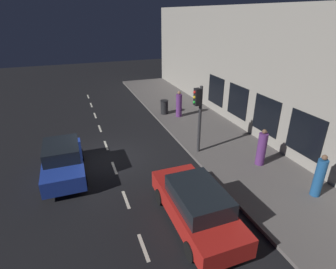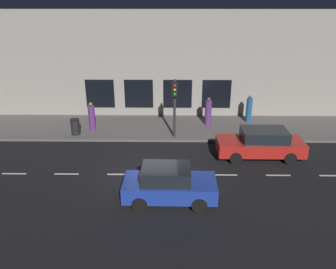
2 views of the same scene
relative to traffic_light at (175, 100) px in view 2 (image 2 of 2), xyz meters
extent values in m
plane|color=black|center=(-4.39, 1.13, -2.52)|extent=(60.00, 60.00, 0.00)
cube|color=#5B5654|center=(1.86, 1.13, -2.44)|extent=(4.50, 32.00, 0.15)
cube|color=gray|center=(4.41, 1.13, 1.16)|extent=(0.60, 32.00, 7.36)
cube|color=black|center=(4.08, -2.98, -0.76)|extent=(0.04, 2.01, 2.01)
cube|color=black|center=(4.08, -0.24, -0.76)|extent=(0.04, 2.01, 2.01)
cube|color=black|center=(4.08, 2.50, -0.76)|extent=(0.04, 2.01, 2.01)
cube|color=black|center=(4.08, 5.24, -0.76)|extent=(0.04, 2.01, 2.01)
cube|color=beige|center=(-4.39, -7.67, -2.51)|extent=(0.12, 1.20, 0.01)
cube|color=beige|center=(-4.39, -5.07, -2.51)|extent=(0.12, 1.20, 0.01)
cube|color=beige|center=(-4.39, -2.47, -2.51)|extent=(0.12, 1.20, 0.01)
cube|color=beige|center=(-4.39, 0.13, -2.51)|extent=(0.12, 1.20, 0.01)
cube|color=beige|center=(-4.39, 2.73, -2.51)|extent=(0.12, 1.20, 0.01)
cube|color=beige|center=(-4.39, 5.33, -2.51)|extent=(0.12, 1.20, 0.01)
cube|color=beige|center=(-4.39, 7.93, -2.51)|extent=(0.12, 1.20, 0.01)
cylinder|color=#2D2D30|center=(0.11, 0.00, -0.59)|extent=(0.16, 0.16, 3.55)
cube|color=black|center=(-0.10, 0.00, 0.66)|extent=(0.26, 0.32, 0.84)
sphere|color=red|center=(-0.24, 0.00, 0.92)|extent=(0.15, 0.15, 0.15)
sphere|color=gold|center=(-0.24, 0.00, 0.66)|extent=(0.15, 0.15, 0.15)
sphere|color=green|center=(-0.24, 0.00, 0.41)|extent=(0.15, 0.15, 0.15)
cube|color=#1E389E|center=(-6.63, 0.23, -1.89)|extent=(1.77, 3.92, 0.70)
cube|color=black|center=(-6.63, 0.39, -1.24)|extent=(1.54, 2.04, 0.60)
cylinder|color=black|center=(-5.85, -0.99, -2.20)|extent=(0.23, 0.64, 0.64)
cylinder|color=black|center=(-7.45, -0.97, -2.20)|extent=(0.23, 0.64, 0.64)
cylinder|color=black|center=(-5.82, 1.43, -2.20)|extent=(0.23, 0.64, 0.64)
cylinder|color=black|center=(-7.42, 1.45, -2.20)|extent=(0.23, 0.64, 0.64)
cube|color=red|center=(-2.32, -4.59, -1.89)|extent=(1.79, 4.57, 0.70)
cube|color=black|center=(-2.32, -4.77, -1.24)|extent=(1.57, 2.38, 0.60)
cylinder|color=black|center=(-3.15, -3.18, -2.20)|extent=(0.22, 0.64, 0.64)
cylinder|color=black|center=(-1.49, -3.17, -2.20)|extent=(0.22, 0.64, 0.64)
cylinder|color=black|center=(-3.15, -6.01, -2.20)|extent=(0.22, 0.64, 0.64)
cylinder|color=black|center=(-1.49, -6.01, -2.20)|extent=(0.22, 0.64, 0.64)
cylinder|color=#5B2D70|center=(2.33, -2.25, -1.55)|extent=(0.61, 0.61, 1.63)
sphere|color=brown|center=(2.33, -2.25, -0.63)|extent=(0.21, 0.21, 0.21)
cube|color=brown|center=(2.39, -2.33, -0.63)|extent=(0.07, 0.07, 0.06)
cylinder|color=#5B2D70|center=(1.18, 5.24, -1.56)|extent=(0.54, 0.54, 1.62)
sphere|color=#936B4C|center=(1.18, 5.24, -0.64)|extent=(0.22, 0.22, 0.22)
cube|color=#936B4C|center=(1.14, 5.34, -0.64)|extent=(0.07, 0.06, 0.06)
cylinder|color=#1E5189|center=(2.87, -5.07, -1.55)|extent=(0.44, 0.44, 1.63)
sphere|color=brown|center=(2.87, -5.07, -0.63)|extent=(0.22, 0.22, 0.22)
cube|color=brown|center=(2.97, -5.08, -0.63)|extent=(0.05, 0.07, 0.06)
cylinder|color=black|center=(0.41, 6.13, -1.89)|extent=(0.54, 0.54, 0.95)
cylinder|color=black|center=(0.41, 6.13, -1.39)|extent=(0.57, 0.57, 0.06)
camera|label=1|loc=(-5.89, -11.28, 4.43)|focal=28.59mm
camera|label=2|loc=(-18.88, 0.15, 5.56)|focal=35.91mm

